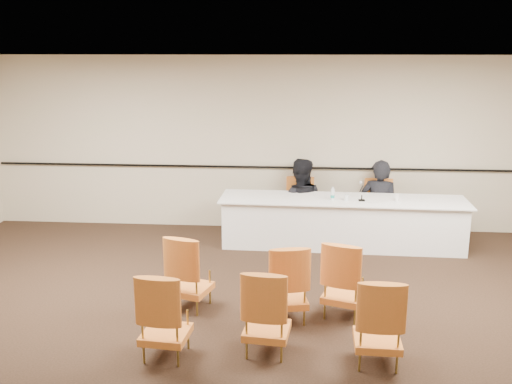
% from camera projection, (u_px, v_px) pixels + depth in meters
% --- Properties ---
extents(floor, '(10.00, 10.00, 0.00)m').
position_uv_depth(floor, '(255.00, 336.00, 6.33)').
color(floor, black).
rests_on(floor, ground).
extents(ceiling, '(10.00, 10.00, 0.00)m').
position_uv_depth(ceiling, '(255.00, 60.00, 5.59)').
color(ceiling, silver).
rests_on(ceiling, ground).
extents(wall_back, '(10.00, 0.04, 3.00)m').
position_uv_depth(wall_back, '(274.00, 144.00, 9.82)').
color(wall_back, beige).
rests_on(wall_back, ground).
extents(wall_rail, '(9.80, 0.04, 0.03)m').
position_uv_depth(wall_rail, '(273.00, 167.00, 9.88)').
color(wall_rail, black).
rests_on(wall_rail, wall_back).
extents(panel_table, '(3.93, 1.00, 0.78)m').
position_uv_depth(panel_table, '(342.00, 222.00, 9.15)').
color(panel_table, white).
rests_on(panel_table, ground).
extents(panelist_main, '(0.73, 0.56, 1.77)m').
position_uv_depth(panelist_main, '(379.00, 211.00, 9.62)').
color(panelist_main, black).
rests_on(panelist_main, ground).
extents(panelist_main_chair, '(0.51, 0.51, 0.95)m').
position_uv_depth(panelist_main_chair, '(379.00, 209.00, 9.61)').
color(panelist_main_chair, '#BC7121').
rests_on(panelist_main_chair, ground).
extents(panelist_second, '(0.86, 0.68, 1.74)m').
position_uv_depth(panelist_second, '(299.00, 208.00, 9.76)').
color(panelist_second, black).
rests_on(panelist_second, ground).
extents(panelist_second_chair, '(0.51, 0.51, 0.95)m').
position_uv_depth(panelist_second_chair, '(299.00, 206.00, 9.75)').
color(panelist_second_chair, '#BC7121').
rests_on(panelist_second_chair, ground).
extents(papers, '(0.37, 0.33, 0.00)m').
position_uv_depth(papers, '(376.00, 201.00, 8.91)').
color(papers, white).
rests_on(papers, panel_table).
extents(microphone, '(0.12, 0.22, 0.29)m').
position_uv_depth(microphone, '(362.00, 192.00, 8.89)').
color(microphone, black).
rests_on(microphone, panel_table).
extents(water_bottle, '(0.08, 0.08, 0.21)m').
position_uv_depth(water_bottle, '(333.00, 193.00, 8.96)').
color(water_bottle, teal).
rests_on(water_bottle, panel_table).
extents(drinking_glass, '(0.07, 0.07, 0.10)m').
position_uv_depth(drinking_glass, '(346.00, 198.00, 8.93)').
color(drinking_glass, silver).
rests_on(drinking_glass, panel_table).
extents(coffee_cup, '(0.10, 0.10, 0.12)m').
position_uv_depth(coffee_cup, '(397.00, 198.00, 8.89)').
color(coffee_cup, silver).
rests_on(coffee_cup, panel_table).
extents(aud_chair_front_left, '(0.62, 0.62, 0.95)m').
position_uv_depth(aud_chair_front_left, '(190.00, 271.00, 6.93)').
color(aud_chair_front_left, '#BC7121').
rests_on(aud_chair_front_left, ground).
extents(aud_chair_front_mid, '(0.59, 0.59, 0.95)m').
position_uv_depth(aud_chair_front_mid, '(286.00, 282.00, 6.61)').
color(aud_chair_front_mid, '#BC7121').
rests_on(aud_chair_front_mid, ground).
extents(aud_chair_front_right, '(0.63, 0.63, 0.95)m').
position_uv_depth(aud_chair_front_right, '(344.00, 278.00, 6.71)').
color(aud_chair_front_right, '#BC7121').
rests_on(aud_chair_front_right, ground).
extents(aud_chair_back_left, '(0.55, 0.55, 0.95)m').
position_uv_depth(aud_chair_back_left, '(165.00, 314.00, 5.81)').
color(aud_chair_back_left, '#BC7121').
rests_on(aud_chair_back_left, ground).
extents(aud_chair_back_mid, '(0.55, 0.55, 0.95)m').
position_uv_depth(aud_chair_back_mid, '(267.00, 311.00, 5.89)').
color(aud_chair_back_mid, '#BC7121').
rests_on(aud_chair_back_mid, ground).
extents(aud_chair_back_right, '(0.51, 0.51, 0.95)m').
position_uv_depth(aud_chair_back_right, '(378.00, 320.00, 5.68)').
color(aud_chair_back_right, '#BC7121').
rests_on(aud_chair_back_right, ground).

